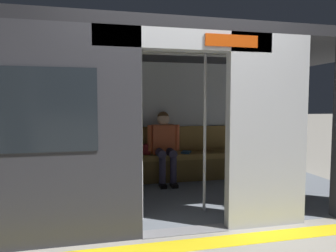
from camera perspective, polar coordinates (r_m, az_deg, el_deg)
The scene contains 9 objects.
ground_plane at distance 3.37m, azimuth 3.16°, elevation -19.07°, with size 60.00×60.00×0.00m, color gray.
platform_edge_strip at distance 3.10m, azimuth 4.79°, elevation -21.13°, with size 8.00×0.24×0.01m, color yellow.
train_car at distance 4.18m, azimuth -1.75°, elevation 5.63°, with size 6.40×2.60×2.18m.
bench_seat at distance 5.22m, azimuth -3.15°, elevation -6.52°, with size 3.37×0.44×0.47m.
person_seated at distance 5.16m, azimuth -0.72°, elevation -2.96°, with size 0.55×0.68×1.19m.
handbag at distance 5.22m, azimuth -4.83°, elevation -4.36°, with size 0.26×0.15×0.17m.
book at distance 5.36m, azimuth 3.40°, elevation -4.89°, with size 0.15×0.22×0.03m, color #26598C.
grab_pole_door at distance 3.45m, azimuth -5.05°, elevation -1.00°, with size 0.04×0.04×2.04m, color silver.
grab_pole_far at distance 3.71m, azimuth 6.88°, elevation -0.63°, with size 0.04×0.04×2.04m, color silver.
Camera 1 is at (0.85, 2.97, 1.33)m, focal length 32.66 mm.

